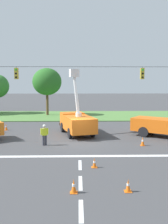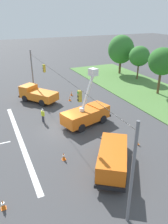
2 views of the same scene
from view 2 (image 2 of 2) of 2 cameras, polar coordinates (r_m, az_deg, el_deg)
The scene contains 16 objects.
ground_plane at distance 25.17m, azimuth -6.06°, elevation -4.82°, with size 200.00×200.00×0.00m, color #424244.
lane_markings at distance 24.26m, azimuth -19.83°, elevation -7.50°, with size 17.60×15.25×0.01m.
signal_gantry at distance 23.39m, azimuth -6.52°, elevation 4.28°, with size 26.20×0.33×7.20m.
tree_far_west at distance 48.56m, azimuth 9.66°, elevation 15.81°, with size 5.14×5.58×8.17m.
tree_west at distance 44.88m, azimuth 14.25°, elevation 13.95°, with size 3.85×4.04×6.56m.
tree_centre at distance 36.98m, azimuth 19.73°, elevation 12.29°, with size 4.57×4.06×7.48m.
utility_truck_bucket_lift at distance 25.87m, azimuth 0.59°, elevation -0.48°, with size 3.93×6.40×6.61m.
utility_truck_support_near at distance 18.78m, azimuth 7.45°, elevation -11.95°, with size 6.40×5.46×2.21m.
utility_truck_support_far at distance 33.57m, azimuth -12.10°, elevation 4.62°, with size 6.21×5.40×2.28m.
road_worker at distance 26.96m, azimuth -10.70°, elevation -0.67°, with size 0.62×0.35×1.77m.
traffic_cone_foreground_right at distance 17.02m, azimuth -20.43°, elevation -21.66°, with size 0.36×0.36×0.80m.
traffic_cone_mid_right at distance 33.39m, azimuth -3.75°, elevation 3.53°, with size 0.36×0.36×0.72m.
traffic_cone_near_bucket at distance 33.77m, azimuth -1.28°, elevation 3.83°, with size 0.36×0.36×0.72m.
traffic_cone_lane_edge_a at distance 35.60m, azimuth -3.30°, elevation 4.91°, with size 0.36×0.36×0.73m.
traffic_cone_far_left at distance 23.03m, azimuth 13.77°, elevation -7.53°, with size 0.36×0.36×0.67m.
traffic_cone_far_right at distance 20.33m, azimuth -5.31°, elevation -11.43°, with size 0.36×0.36×0.76m.
Camera 2 is at (20.92, -6.75, 12.26)m, focal length 35.00 mm.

